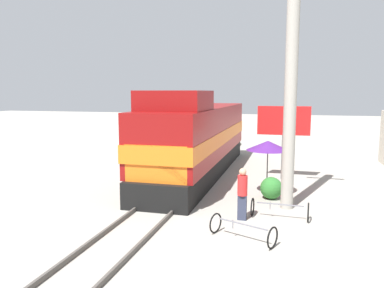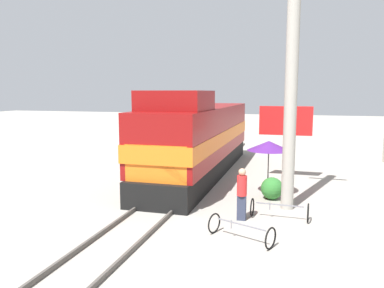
% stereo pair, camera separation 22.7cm
% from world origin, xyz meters
% --- Properties ---
extents(ground_plane, '(120.00, 120.00, 0.00)m').
position_xyz_m(ground_plane, '(0.00, 0.00, 0.00)').
color(ground_plane, gray).
extents(rail_near, '(0.08, 32.76, 0.15)m').
position_xyz_m(rail_near, '(-0.72, 0.00, 0.07)').
color(rail_near, '#4C4742').
rests_on(rail_near, ground_plane).
extents(rail_far, '(0.08, 32.76, 0.15)m').
position_xyz_m(rail_far, '(0.72, 0.00, 0.07)').
color(rail_far, '#4C4742').
rests_on(rail_far, ground_plane).
extents(locomotive, '(2.89, 13.82, 4.43)m').
position_xyz_m(locomotive, '(0.00, 4.15, 1.94)').
color(locomotive, black).
rests_on(locomotive, ground_plane).
extents(utility_pole, '(1.80, 0.46, 10.67)m').
position_xyz_m(utility_pole, '(4.69, -0.53, 5.38)').
color(utility_pole, '#9E998E').
rests_on(utility_pole, ground_plane).
extents(vendor_umbrella, '(1.80, 1.80, 2.35)m').
position_xyz_m(vendor_umbrella, '(3.84, 1.11, 2.14)').
color(vendor_umbrella, '#4C4C4C').
rests_on(vendor_umbrella, ground_plane).
extents(billboard_sign, '(2.58, 0.12, 3.68)m').
position_xyz_m(billboard_sign, '(4.39, 4.36, 2.78)').
color(billboard_sign, '#595959').
rests_on(billboard_sign, ground_plane).
extents(shrub_cluster, '(0.91, 0.91, 0.91)m').
position_xyz_m(shrub_cluster, '(4.06, 0.59, 0.46)').
color(shrub_cluster, '#2D722D').
rests_on(shrub_cluster, ground_plane).
extents(person_bystander, '(0.34, 0.34, 1.81)m').
position_xyz_m(person_bystander, '(3.22, -2.28, 0.99)').
color(person_bystander, '#2D3347').
rests_on(person_bystander, ground_plane).
extents(bicycle, '(1.98, 0.76, 0.65)m').
position_xyz_m(bicycle, '(4.47, -1.84, 0.34)').
color(bicycle, black).
rests_on(bicycle, ground_plane).
extents(bicycle_spare, '(2.08, 1.37, 0.64)m').
position_xyz_m(bicycle_spare, '(3.47, -4.10, 0.33)').
color(bicycle_spare, black).
rests_on(bicycle_spare, ground_plane).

